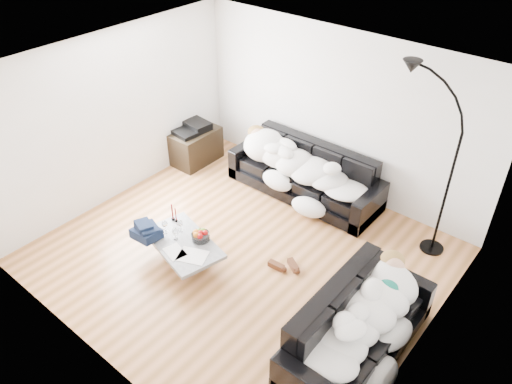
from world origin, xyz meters
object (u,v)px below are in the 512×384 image
Objects in this scene: floor_lamp at (449,182)px; candle_left at (172,212)px; sleeper_right at (361,312)px; sleeper_back at (304,162)px; av_cabinet at (195,146)px; sofa_back at (305,172)px; shoes at (284,265)px; wine_glass_c at (175,234)px; stereo at (193,127)px; fruit_bowl at (201,235)px; wine_glass_b at (165,227)px; coffee_table at (184,251)px; sofa_right at (359,326)px; wine_glass_a at (180,226)px; candle_right at (176,215)px.

candle_left is at bearing -126.88° from floor_lamp.
candle_left is at bearing 89.13° from sleeper_right.
sleeper_back is 2.46× the size of av_cabinet.
sofa_back is 1.80m from shoes.
wine_glass_c is 2.58m from stereo.
candle_left reaches higher than fruit_bowl.
av_cabinet is (-2.09, -0.38, -0.11)m from sofa_back.
stereo is at bearing 137.28° from fruit_bowl.
fruit_bowl is at bearing -143.01° from shoes.
fruit_bowl is at bearing 22.52° from wine_glass_b.
sofa_back reaches higher than coffee_table.
sofa_right is 2.30m from floor_lamp.
wine_glass_a is (-0.19, 0.15, 0.25)m from coffee_table.
fruit_bowl is 0.56× the size of stereo.
sofa_back reaches higher than candle_right.
av_cabinet is 0.38× the size of floor_lamp.
sofa_back is 1.44× the size of sleeper_right.
candle_right is 1.65m from shoes.
wine_glass_b reaches higher than shoes.
fruit_bowl is (-0.18, -2.13, 0.00)m from sofa_back.
shoes is at bearing 32.17° from wine_glass_c.
coffee_table is 2.62m from av_cabinet.
coffee_table is 6.66× the size of wine_glass_a.
floor_lamp is at bearing 1.33° from sleeper_right.
av_cabinet is at bearing 67.81° from sofa_right.
wine_glass_b is (-0.66, -2.33, 0.02)m from sofa_back.
sofa_right is 2.99m from candle_left.
wine_glass_c is (-2.65, -0.22, -0.21)m from sleeper_right.
coffee_table is 4.25× the size of candle_left.
candle_right reaches higher than coffee_table.
floor_lamp is at bearing 1.33° from sofa_right.
floor_lamp reaches higher than wine_glass_b.
candle_right is (-0.28, 0.27, 0.02)m from wine_glass_c.
wine_glass_a is at bearing -27.62° from candle_right.
sofa_right is at bearing -43.31° from sleeper_back.
wine_glass_c is at bearing -140.66° from shoes.
wine_glass_b is at bearing -76.80° from candle_right.
sleeper_back is 3.03m from sleeper_right.
candle_left reaches higher than shoes.
sleeper_right is at bearing 0.00° from sofa_right.
sleeper_back reaches higher than sofa_back.
sleeper_back is 1.85× the size of coffee_table.
shoes is 2.38m from floor_lamp.
wine_glass_b is (-0.14, -0.15, 0.01)m from wine_glass_a.
stereo reaches higher than wine_glass_c.
shoes is (-1.41, 0.56, -0.37)m from sofa_right.
candle_right reaches higher than shoes.
av_cabinet is (-1.37, 1.70, -0.15)m from candle_right.
fruit_bowl is 0.11× the size of floor_lamp.
sofa_right is at bearing -43.99° from sofa_back.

